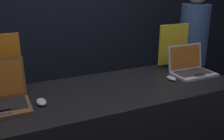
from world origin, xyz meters
TOP-DOWN VIEW (x-y plane):
  - wall_back at (0.00, 1.82)m, footprint 8.00×0.05m
  - laptop_front at (-0.77, 0.41)m, footprint 0.34×0.33m
  - mouse_front at (-0.53, 0.33)m, footprint 0.06×0.11m
  - laptop_back at (0.78, 0.40)m, footprint 0.36×0.28m
  - mouse_back at (0.53, 0.34)m, footprint 0.06×0.11m
  - promo_stand_back at (0.78, 0.66)m, footprint 0.31×0.07m
  - person_bystander at (1.30, 0.97)m, footprint 0.32×0.32m

SIDE VIEW (x-z plane):
  - person_bystander at x=1.30m, z-range 0.03..1.72m
  - mouse_back at x=0.53m, z-range 0.93..0.96m
  - mouse_front at x=-0.53m, z-range 0.93..0.97m
  - laptop_back at x=0.78m, z-range 0.87..1.11m
  - laptop_front at x=-0.77m, z-range 0.86..1.15m
  - promo_stand_back at x=0.78m, z-range 0.92..1.33m
  - wall_back at x=0.00m, z-range 0.00..2.80m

